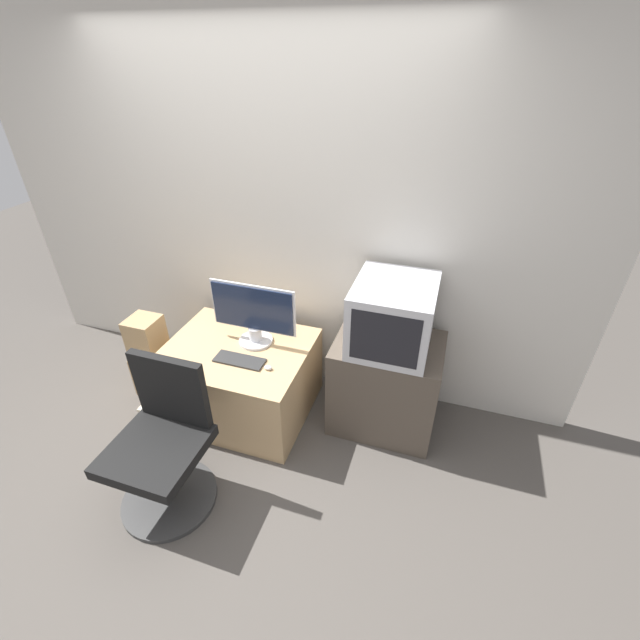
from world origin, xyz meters
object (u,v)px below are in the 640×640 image
office_chair (164,448)px  main_monitor (253,314)px  book (154,409)px  keyboard (239,360)px  crt_tv (393,316)px  mouse (268,368)px  cardboard_box_lower (156,372)px

office_chair → main_monitor: bearing=79.9°
office_chair → book: office_chair is taller
main_monitor → keyboard: main_monitor is taller
main_monitor → book: 1.12m
main_monitor → book: bearing=-153.6°
book → main_monitor: bearing=26.4°
crt_tv → book: size_ratio=2.55×
office_chair → book: (-0.56, 0.55, -0.38)m
mouse → crt_tv: size_ratio=0.10×
book → crt_tv: bearing=14.9°
mouse → office_chair: bearing=-119.5°
keyboard → office_chair: bearing=-102.6°
mouse → book: bearing=-173.8°
main_monitor → keyboard: bearing=-93.0°
keyboard → book: bearing=-170.3°
main_monitor → book: (-0.73, -0.36, -0.77)m
mouse → cardboard_box_lower: bearing=173.3°
crt_tv → office_chair: (-1.09, -0.99, -0.51)m
office_chair → mouse: bearing=60.5°
keyboard → main_monitor: bearing=87.0°
main_monitor → office_chair: bearing=-100.1°
book → keyboard: bearing=9.7°
cardboard_box_lower → book: (0.11, -0.23, -0.15)m
keyboard → office_chair: office_chair is taller
keyboard → cardboard_box_lower: bearing=172.8°
crt_tv → cardboard_box_lower: 1.93m
book → mouse: bearing=6.2°
office_chair → keyboard: bearing=77.4°
crt_tv → cardboard_box_lower: crt_tv is taller
cardboard_box_lower → crt_tv: bearing=6.9°
main_monitor → mouse: main_monitor is taller
mouse → office_chair: 0.77m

